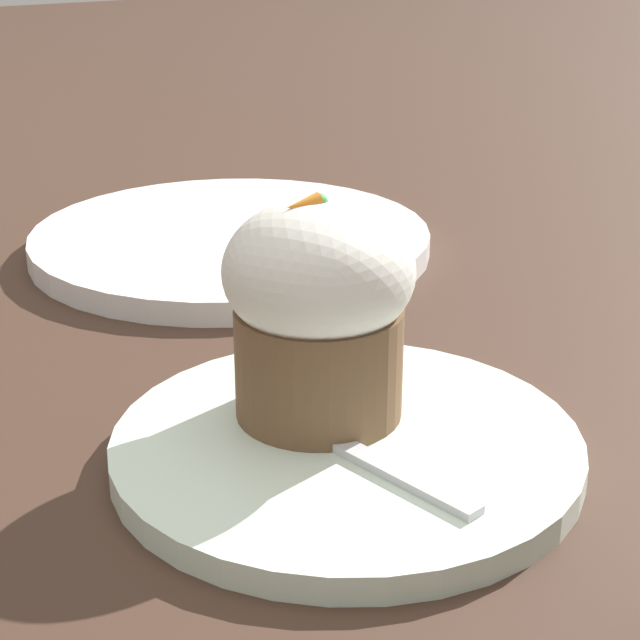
# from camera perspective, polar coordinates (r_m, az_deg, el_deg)

# --- Properties ---
(ground_plane) EXTENTS (4.00, 4.00, 0.00)m
(ground_plane) POSITION_cam_1_polar(r_m,az_deg,el_deg) (0.50, 1.41, -7.51)
(ground_plane) COLOR #3D281E
(dessert_plate) EXTENTS (0.22, 0.22, 0.01)m
(dessert_plate) POSITION_cam_1_polar(r_m,az_deg,el_deg) (0.49, 1.42, -6.85)
(dessert_plate) COLOR silver
(dessert_plate) RESTS_ON ground_plane
(carrot_cake) EXTENTS (0.09, 0.09, 0.11)m
(carrot_cake) POSITION_cam_1_polar(r_m,az_deg,el_deg) (0.49, -0.00, 0.71)
(carrot_cake) COLOR brown
(carrot_cake) RESTS_ON dessert_plate
(spoon) EXTENTS (0.05, 0.12, 0.01)m
(spoon) POSITION_cam_1_polar(r_m,az_deg,el_deg) (0.48, 1.46, -6.37)
(spoon) COLOR silver
(spoon) RESTS_ON dessert_plate
(side_plate) EXTENTS (0.28, 0.28, 0.02)m
(side_plate) POSITION_cam_1_polar(r_m,az_deg,el_deg) (0.77, -4.78, 4.23)
(side_plate) COLOR white
(side_plate) RESTS_ON ground_plane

